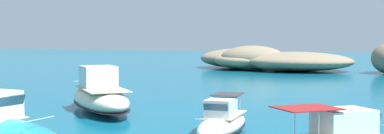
{
  "coord_description": "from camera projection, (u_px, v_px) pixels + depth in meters",
  "views": [
    {
      "loc": [
        15.56,
        -14.53,
        4.87
      ],
      "look_at": [
        0.15,
        19.1,
        2.88
      ],
      "focal_mm": 45.44,
      "sensor_mm": 36.0,
      "label": 1
    }
  ],
  "objects": [
    {
      "name": "motorboat_white",
      "position": [
        222.0,
        123.0,
        25.07
      ],
      "size": [
        2.57,
        6.63,
        2.03
      ],
      "color": "white",
      "rests_on": "ground"
    },
    {
      "name": "islet_large",
      "position": [
        263.0,
        60.0,
        82.53
      ],
      "size": [
        29.5,
        22.28,
        4.11
      ],
      "color": "#84755B",
      "rests_on": "ground"
    },
    {
      "name": "motorboat_cream",
      "position": [
        100.0,
        96.0,
        33.55
      ],
      "size": [
        9.98,
        9.52,
        3.12
      ],
      "color": "beige",
      "rests_on": "ground"
    }
  ]
}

